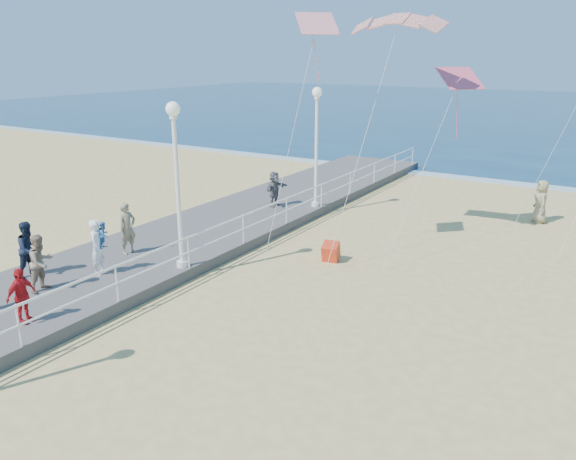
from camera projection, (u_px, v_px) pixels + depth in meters
The scene contains 19 objects.
ground at pixel (326, 316), 15.87m from camera, with size 160.00×160.00×0.00m, color #DBC072.
ocean at pixel (576, 114), 68.59m from camera, with size 160.00×90.00×0.05m, color #0C2F4D.
surf_line at pixel (492, 181), 32.49m from camera, with size 160.00×1.20×0.04m, color silver.
boardwalk at pixel (136, 260), 19.58m from camera, with size 5.00×44.00×0.40m, color #635E5A.
railing at pixel (188, 244), 18.03m from camera, with size 0.05×42.00×0.55m.
lamp_post_mid at pixel (177, 169), 17.46m from camera, with size 0.44×0.44×5.32m.
lamp_post_far at pixel (316, 135), 24.76m from camera, with size 0.44×0.44×5.32m.
woman_holding_toddler at pixel (98, 247), 17.59m from camera, with size 0.65×0.43×1.78m, color white.
toddler_held at pixel (104, 235), 17.52m from camera, with size 0.42×0.32×0.86m, color #367FCA.
spectator_1 at pixel (41, 263), 16.39m from camera, with size 0.83×0.65×1.71m, color gray.
spectator_3 at pixel (21, 296), 14.40m from camera, with size 0.88×0.36×1.50m, color red.
spectator_5 at pixel (275, 189), 25.53m from camera, with size 1.49×0.48×1.61m, color #5D5C61.
spectator_6 at pixel (127, 228), 19.42m from camera, with size 0.66×0.44×1.82m, color gray.
spectator_7 at pixel (29, 249), 17.44m from camera, with size 0.86×0.67×1.77m, color #182135.
beach_walker_c at pixel (541, 202), 24.36m from camera, with size 0.93×0.60×1.90m, color gray.
box_kite at pixel (331, 253), 19.96m from camera, with size 0.55×0.55×0.60m, color red.
kite_parafoil at pixel (397, 19), 19.19m from camera, with size 3.38×0.90×0.30m, color red, non-canonical shape.
kite_diamond_pink at pixel (460, 78), 20.52m from camera, with size 1.44×1.44×0.02m, color #E0526D.
kite_diamond_redwhite at pixel (317, 23), 17.84m from camera, with size 1.24×1.24×0.02m, color red.
Camera 1 is at (6.67, -12.82, 7.09)m, focal length 35.00 mm.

